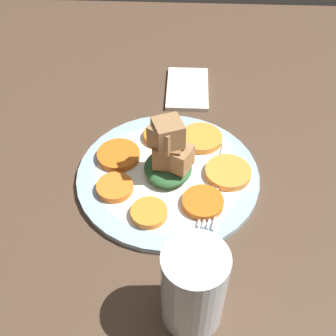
% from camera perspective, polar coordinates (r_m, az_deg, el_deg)
% --- Properties ---
extents(table_slab, '(1.20, 1.20, 0.02)m').
position_cam_1_polar(table_slab, '(0.66, 0.00, -1.87)').
color(table_slab, '#4C3828').
rests_on(table_slab, ground).
extents(plate, '(0.28, 0.28, 0.01)m').
position_cam_1_polar(plate, '(0.65, 0.00, -0.97)').
color(plate, '#99B7D1').
rests_on(plate, table_slab).
extents(carrot_slice_0, '(0.06, 0.06, 0.01)m').
position_cam_1_polar(carrot_slice_0, '(0.69, -1.02, 4.44)').
color(carrot_slice_0, orange).
rests_on(carrot_slice_0, plate).
extents(carrot_slice_1, '(0.07, 0.07, 0.01)m').
position_cam_1_polar(carrot_slice_1, '(0.66, -6.72, 1.76)').
color(carrot_slice_1, orange).
rests_on(carrot_slice_1, plate).
extents(carrot_slice_2, '(0.05, 0.05, 0.01)m').
position_cam_1_polar(carrot_slice_2, '(0.62, -7.21, -2.60)').
color(carrot_slice_2, orange).
rests_on(carrot_slice_2, plate).
extents(carrot_slice_3, '(0.05, 0.05, 0.01)m').
position_cam_1_polar(carrot_slice_3, '(0.58, -2.58, -6.07)').
color(carrot_slice_3, orange).
rests_on(carrot_slice_3, plate).
extents(carrot_slice_4, '(0.06, 0.06, 0.01)m').
position_cam_1_polar(carrot_slice_4, '(0.60, 4.74, -4.65)').
color(carrot_slice_4, orange).
rests_on(carrot_slice_4, plate).
extents(carrot_slice_5, '(0.07, 0.07, 0.01)m').
position_cam_1_polar(carrot_slice_5, '(0.64, 8.11, -0.31)').
color(carrot_slice_5, orange).
rests_on(carrot_slice_5, plate).
extents(carrot_slice_6, '(0.07, 0.07, 0.01)m').
position_cam_1_polar(carrot_slice_6, '(0.69, 4.53, 4.05)').
color(carrot_slice_6, orange).
rests_on(carrot_slice_6, plate).
extents(center_pile, '(0.08, 0.08, 0.10)m').
position_cam_1_polar(center_pile, '(0.61, 0.13, 1.96)').
color(center_pile, '#2D6033').
rests_on(center_pile, plate).
extents(fork, '(0.17, 0.05, 0.00)m').
position_cam_1_polar(fork, '(0.63, 6.54, -2.23)').
color(fork, silver).
rests_on(fork, plate).
extents(water_glass, '(0.07, 0.07, 0.12)m').
position_cam_1_polar(water_glass, '(0.47, 3.46, -15.84)').
color(water_glass, silver).
rests_on(water_glass, table_slab).
extents(napkin, '(0.13, 0.08, 0.01)m').
position_cam_1_polar(napkin, '(0.82, 2.66, 10.70)').
color(napkin, silver).
rests_on(napkin, table_slab).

